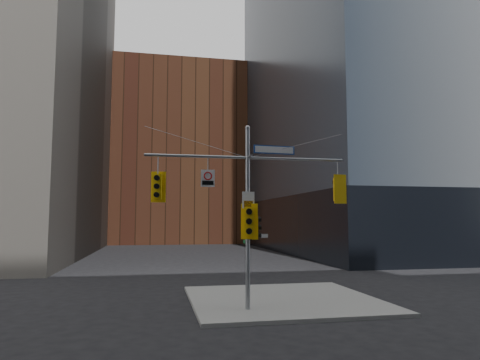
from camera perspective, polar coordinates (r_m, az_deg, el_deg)
name	(u,v)px	position (r m, az deg, el deg)	size (l,w,h in m)	color
ground	(260,326)	(15.20, 2.75, -18.84)	(160.00, 160.00, 0.00)	black
sidewalk_corner	(283,300)	(19.49, 5.72, -15.59)	(8.00, 8.00, 0.15)	gray
podium_ne	(422,224)	(56.08, 23.11, -5.47)	(36.40, 36.40, 6.00)	black
brick_midrise	(177,158)	(73.19, -8.36, 2.93)	(26.00, 20.00, 28.00)	brown
signal_assembly	(248,198)	(16.75, 1.03, -2.37)	(8.00, 0.80, 7.30)	gray
traffic_light_west_arm	(158,187)	(16.40, -10.92, -0.87)	(0.56, 0.50, 1.18)	yellow
traffic_light_east_arm	(338,189)	(17.96, 12.93, -1.21)	(0.57, 0.49, 1.19)	yellow
traffic_light_pole_side	(256,227)	(16.80, 2.10, -6.34)	(0.36, 0.31, 0.93)	yellow
traffic_light_pole_front	(249,221)	(16.47, 1.24, -5.53)	(0.65, 0.60, 1.38)	yellow
street_sign_blade	(274,150)	(17.22, 4.59, 4.03)	(1.72, 0.17, 0.33)	#103897
regulatory_sign_arm	(208,178)	(16.52, -4.31, 0.30)	(0.53, 0.08, 0.66)	silver
regulatory_sign_pole	(248,200)	(16.63, 1.12, -2.74)	(0.50, 0.08, 0.65)	silver
street_blade_ew	(259,236)	(16.85, 2.54, -7.46)	(0.73, 0.09, 0.15)	silver
street_blade_ns	(245,242)	(17.19, 0.72, -8.25)	(0.05, 0.68, 0.14)	#145926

